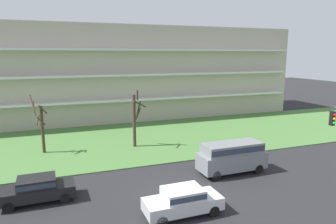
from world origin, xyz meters
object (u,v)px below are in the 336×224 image
object	(u,v)px
van_gray_near_left	(232,155)
sedan_silver_center_left	(183,200)
sedan_black_center_right	(37,188)
tree_left	(135,118)
tree_far_left	(41,126)

from	to	relation	value
van_gray_near_left	sedan_silver_center_left	xyz separation A→B (m)	(-5.94, -4.50, -0.52)
sedan_black_center_right	van_gray_near_left	bearing A→B (deg)	178.85
tree_left	sedan_silver_center_left	distance (m)	13.69
tree_far_left	sedan_black_center_right	size ratio (longest dim) A/B	1.22
tree_left	van_gray_near_left	distance (m)	10.53
van_gray_near_left	sedan_black_center_right	world-z (taller)	van_gray_near_left
sedan_silver_center_left	sedan_black_center_right	bearing A→B (deg)	149.31
van_gray_near_left	sedan_silver_center_left	bearing A→B (deg)	36.17
van_gray_near_left	sedan_black_center_right	bearing A→B (deg)	-0.98
tree_left	sedan_silver_center_left	world-z (taller)	tree_left
tree_left	sedan_black_center_right	distance (m)	12.53
tree_left	sedan_silver_center_left	size ratio (longest dim) A/B	1.28
sedan_black_center_right	tree_far_left	bearing A→B (deg)	-91.36
sedan_silver_center_left	sedan_black_center_right	world-z (taller)	same
sedan_black_center_right	sedan_silver_center_left	bearing A→B (deg)	148.71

